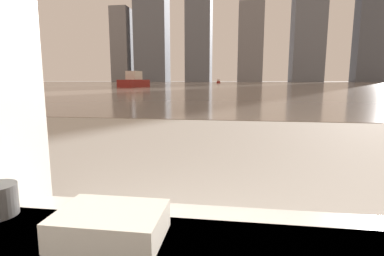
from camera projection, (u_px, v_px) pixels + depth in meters
towel_stack at (111, 225)px, 0.80m from camera, size 0.28×0.20×0.08m
harbor_water at (234, 84)px, 60.74m from camera, size 180.00×110.00×0.01m
harbor_boat_0 at (218, 82)px, 77.07m from camera, size 1.10×2.68×0.98m
harbor_boat_2 at (7, 82)px, 30.76m from camera, size 3.86×5.15×1.85m
harbor_boat_3 at (134, 82)px, 36.52m from camera, size 2.55×5.39×1.94m
harbor_boat_4 at (132, 81)px, 85.05m from camera, size 2.19×3.59×1.27m
skyline_tower_0 at (123, 46)px, 119.43m from camera, size 6.78×9.50×28.58m
skyline_tower_1 at (152, 21)px, 116.26m from camera, size 12.37×9.62×46.72m
skyline_tower_3 at (250, 44)px, 112.42m from camera, size 8.94×12.69×28.32m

